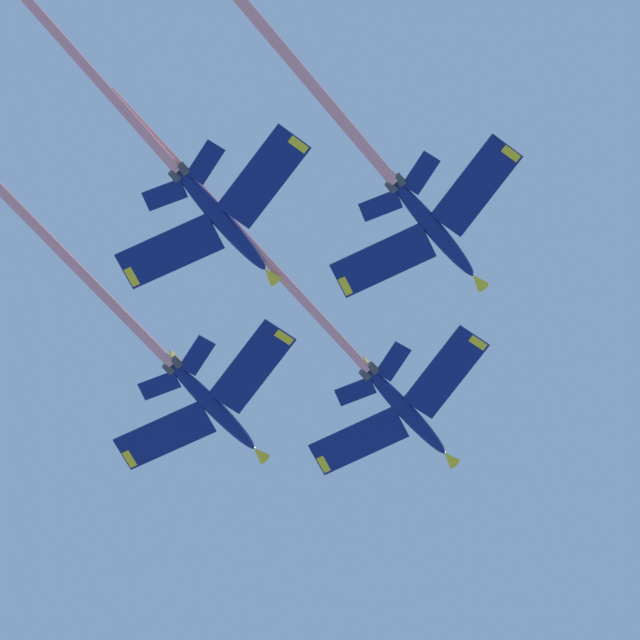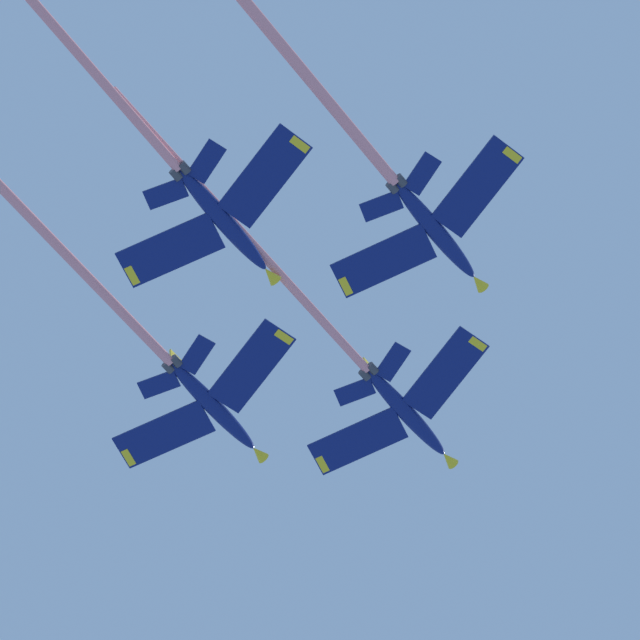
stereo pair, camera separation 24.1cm
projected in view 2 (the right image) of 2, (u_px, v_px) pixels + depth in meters
jet_lead at (356, 357)px, 129.66m from camera, size 45.55×23.10×9.35m
jet_left_wing at (125, 315)px, 125.32m from camera, size 54.44×26.98×12.23m
jet_right_wing at (349, 126)px, 119.88m from camera, size 51.17×25.48×12.01m
jet_slot at (158, 146)px, 118.82m from camera, size 47.11×24.80×10.32m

